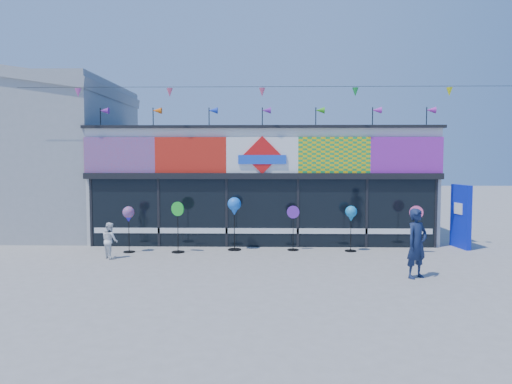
{
  "coord_description": "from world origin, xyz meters",
  "views": [
    {
      "loc": [
        0.17,
        -13.28,
        3.03
      ],
      "look_at": [
        -0.18,
        2.0,
        1.96
      ],
      "focal_mm": 35.0,
      "sensor_mm": 36.0,
      "label": 1
    }
  ],
  "objects_px": {
    "spinner_0": "(129,216)",
    "child": "(110,240)",
    "spinner_1": "(178,226)",
    "spinner_3": "(293,227)",
    "adult_man": "(417,243)",
    "spinner_2": "(234,208)",
    "spinner_4": "(351,215)",
    "spinner_5": "(416,228)",
    "blue_sign": "(461,216)"
  },
  "relations": [
    {
      "from": "adult_man",
      "to": "child",
      "type": "relative_size",
      "value": 1.61
    },
    {
      "from": "spinner_1",
      "to": "spinner_4",
      "type": "relative_size",
      "value": 1.1
    },
    {
      "from": "adult_man",
      "to": "child",
      "type": "bearing_deg",
      "value": 131.37
    },
    {
      "from": "spinner_2",
      "to": "adult_man",
      "type": "bearing_deg",
      "value": -37.22
    },
    {
      "from": "spinner_0",
      "to": "spinner_3",
      "type": "height_order",
      "value": "spinner_0"
    },
    {
      "from": "child",
      "to": "spinner_1",
      "type": "bearing_deg",
      "value": -105.25
    },
    {
      "from": "spinner_4",
      "to": "spinner_1",
      "type": "bearing_deg",
      "value": -176.8
    },
    {
      "from": "spinner_5",
      "to": "spinner_4",
      "type": "bearing_deg",
      "value": 169.99
    },
    {
      "from": "spinner_4",
      "to": "spinner_5",
      "type": "relative_size",
      "value": 0.97
    },
    {
      "from": "spinner_0",
      "to": "spinner_1",
      "type": "relative_size",
      "value": 0.91
    },
    {
      "from": "blue_sign",
      "to": "spinner_1",
      "type": "bearing_deg",
      "value": 176.96
    },
    {
      "from": "blue_sign",
      "to": "spinner_4",
      "type": "xyz_separation_m",
      "value": [
        -3.76,
        -0.71,
        0.12
      ]
    },
    {
      "from": "child",
      "to": "spinner_4",
      "type": "bearing_deg",
      "value": -122.48
    },
    {
      "from": "spinner_5",
      "to": "adult_man",
      "type": "distance_m",
      "value": 3.3
    },
    {
      "from": "spinner_0",
      "to": "spinner_1",
      "type": "distance_m",
      "value": 1.6
    },
    {
      "from": "spinner_2",
      "to": "adult_man",
      "type": "height_order",
      "value": "adult_man"
    },
    {
      "from": "spinner_4",
      "to": "adult_man",
      "type": "relative_size",
      "value": 0.84
    },
    {
      "from": "spinner_3",
      "to": "spinner_5",
      "type": "xyz_separation_m",
      "value": [
        3.82,
        -0.49,
        0.03
      ]
    },
    {
      "from": "spinner_5",
      "to": "adult_man",
      "type": "relative_size",
      "value": 0.87
    },
    {
      "from": "spinner_3",
      "to": "adult_man",
      "type": "xyz_separation_m",
      "value": [
        2.9,
        -3.66,
        0.1
      ]
    },
    {
      "from": "blue_sign",
      "to": "adult_man",
      "type": "height_order",
      "value": "blue_sign"
    },
    {
      "from": "spinner_2",
      "to": "spinner_4",
      "type": "bearing_deg",
      "value": -2.18
    },
    {
      "from": "spinner_3",
      "to": "spinner_4",
      "type": "distance_m",
      "value": 1.9
    },
    {
      "from": "spinner_0",
      "to": "child",
      "type": "xyz_separation_m",
      "value": [
        -0.31,
        -0.94,
        -0.64
      ]
    },
    {
      "from": "spinner_1",
      "to": "adult_man",
      "type": "height_order",
      "value": "adult_man"
    },
    {
      "from": "spinner_0",
      "to": "spinner_2",
      "type": "height_order",
      "value": "spinner_2"
    },
    {
      "from": "blue_sign",
      "to": "spinner_4",
      "type": "bearing_deg",
      "value": -178.64
    },
    {
      "from": "spinner_1",
      "to": "adult_man",
      "type": "bearing_deg",
      "value": -25.96
    },
    {
      "from": "adult_man",
      "to": "spinner_4",
      "type": "bearing_deg",
      "value": 73.04
    },
    {
      "from": "spinner_4",
      "to": "spinner_5",
      "type": "xyz_separation_m",
      "value": [
        1.97,
        -0.35,
        -0.38
      ]
    },
    {
      "from": "blue_sign",
      "to": "spinner_1",
      "type": "xyz_separation_m",
      "value": [
        -9.29,
        -1.02,
        -0.2
      ]
    },
    {
      "from": "spinner_5",
      "to": "spinner_3",
      "type": "bearing_deg",
      "value": 172.65
    },
    {
      "from": "spinner_2",
      "to": "spinner_4",
      "type": "distance_m",
      "value": 3.77
    },
    {
      "from": "spinner_5",
      "to": "child",
      "type": "xyz_separation_m",
      "value": [
        -9.38,
        -0.91,
        -0.26
      ]
    },
    {
      "from": "spinner_0",
      "to": "spinner_3",
      "type": "distance_m",
      "value": 5.28
    },
    {
      "from": "spinner_5",
      "to": "blue_sign",
      "type": "bearing_deg",
      "value": 30.53
    },
    {
      "from": "adult_man",
      "to": "spinner_0",
      "type": "bearing_deg",
      "value": 124.9
    },
    {
      "from": "blue_sign",
      "to": "spinner_2",
      "type": "distance_m",
      "value": 7.55
    },
    {
      "from": "spinner_2",
      "to": "spinner_3",
      "type": "relative_size",
      "value": 1.19
    },
    {
      "from": "spinner_1",
      "to": "child",
      "type": "xyz_separation_m",
      "value": [
        -1.88,
        -0.95,
        -0.32
      ]
    },
    {
      "from": "spinner_0",
      "to": "blue_sign",
      "type": "bearing_deg",
      "value": 5.41
    },
    {
      "from": "blue_sign",
      "to": "adult_man",
      "type": "distance_m",
      "value": 5.02
    },
    {
      "from": "adult_man",
      "to": "child",
      "type": "height_order",
      "value": "adult_man"
    },
    {
      "from": "spinner_0",
      "to": "spinner_3",
      "type": "xyz_separation_m",
      "value": [
        5.24,
        0.47,
        -0.41
      ]
    },
    {
      "from": "spinner_3",
      "to": "adult_man",
      "type": "distance_m",
      "value": 4.67
    },
    {
      "from": "spinner_2",
      "to": "spinner_4",
      "type": "height_order",
      "value": "spinner_2"
    },
    {
      "from": "child",
      "to": "spinner_2",
      "type": "bearing_deg",
      "value": -111.09
    },
    {
      "from": "spinner_2",
      "to": "child",
      "type": "relative_size",
      "value": 1.6
    },
    {
      "from": "spinner_4",
      "to": "adult_man",
      "type": "height_order",
      "value": "adult_man"
    },
    {
      "from": "spinner_0",
      "to": "adult_man",
      "type": "height_order",
      "value": "adult_man"
    }
  ]
}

